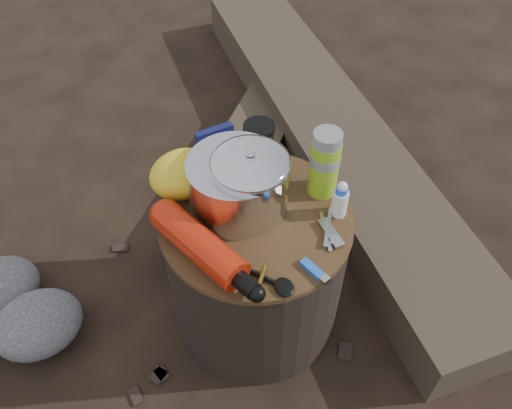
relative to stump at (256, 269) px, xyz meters
name	(u,v)px	position (x,y,z in m)	size (l,w,h in m)	color
ground	(256,310)	(0.00, 0.00, -0.22)	(60.00, 60.00, 0.00)	black
stump	(256,269)	(0.00, 0.00, 0.00)	(0.47, 0.47, 0.43)	black
log_main	(329,133)	(0.57, 0.52, -0.13)	(0.34, 2.00, 0.17)	#3D3125
log_small	(256,137)	(0.33, 0.66, -0.17)	(0.22, 1.22, 0.10)	#3D3125
foil_windscreen	(236,185)	(-0.02, 0.06, 0.29)	(0.23, 0.23, 0.14)	silver
camping_pot	(251,182)	(0.00, 0.03, 0.31)	(0.18, 0.18, 0.18)	silver
fuel_bottle	(200,245)	(-0.16, -0.05, 0.26)	(0.08, 0.32, 0.08)	red
thermos	(324,164)	(0.19, 0.01, 0.31)	(0.07, 0.07, 0.18)	#8DBF20
travel_mug	(259,144)	(0.10, 0.18, 0.28)	(0.08, 0.08, 0.12)	black
stuff_sack	(183,174)	(-0.12, 0.16, 0.27)	(0.17, 0.14, 0.11)	yellow
food_pouch	(217,150)	(-0.01, 0.20, 0.28)	(0.10, 0.02, 0.13)	#0F1347
lighter	(312,269)	(0.04, -0.20, 0.22)	(0.02, 0.08, 0.01)	blue
multitool	(331,233)	(0.13, -0.13, 0.22)	(0.03, 0.09, 0.01)	#B4B4BA
pot_grabber	(326,231)	(0.13, -0.12, 0.22)	(0.03, 0.12, 0.01)	#B4B4BA
spork	(253,272)	(-0.08, -0.15, 0.22)	(0.04, 0.16, 0.01)	black
squeeze_bottle	(340,200)	(0.18, -0.08, 0.26)	(0.04, 0.04, 0.09)	white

